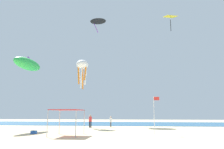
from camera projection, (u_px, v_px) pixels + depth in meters
ground at (117, 136)px, 20.59m from camera, size 110.00×110.00×0.10m
ocean_strip at (128, 124)px, 44.44m from camera, size 110.00×18.13×0.03m
canopy_tent at (67, 111)px, 20.83m from camera, size 2.68×3.11×2.42m
person_near_tent at (90, 120)px, 31.98m from camera, size 0.44×0.44×1.87m
person_leftmost at (111, 121)px, 33.18m from camera, size 0.39×0.44×1.64m
banner_flag at (155, 111)px, 22.21m from camera, size 0.61×0.06×3.75m
cooler_box at (34, 132)px, 22.09m from camera, size 0.57×0.37×0.35m
kite_inflatable_green at (28, 64)px, 30.62m from camera, size 2.46×5.84×2.06m
kite_octopus_white at (82, 66)px, 35.71m from camera, size 2.69×2.69×4.77m
kite_diamond_yellow at (170, 17)px, 38.08m from camera, size 2.46×2.42×2.94m
kite_delta_black at (98, 20)px, 51.52m from camera, size 5.20×5.18×3.01m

